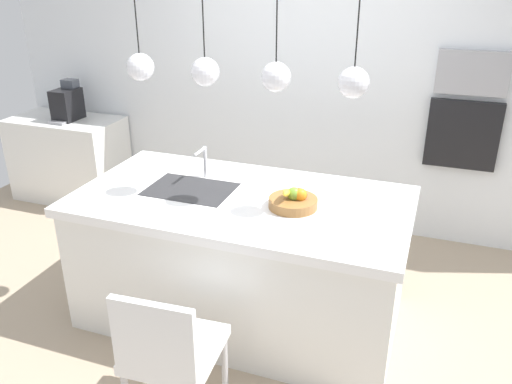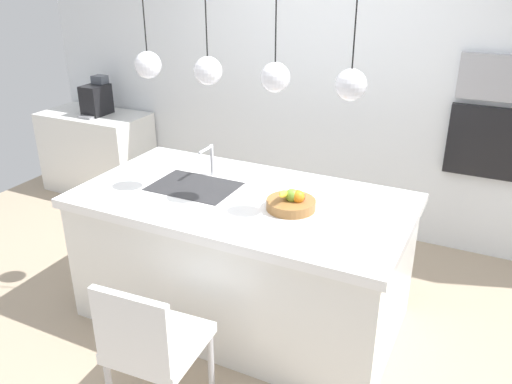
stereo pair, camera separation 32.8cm
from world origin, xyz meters
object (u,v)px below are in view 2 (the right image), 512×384
at_px(fruit_bowl, 292,202).
at_px(microwave, 497,78).
at_px(chair_near, 151,343).
at_px(coffee_machine, 96,99).
at_px(oven, 485,142).

bearing_deg(fruit_bowl, microwave, 59.38).
height_order(fruit_bowl, chair_near, fruit_bowl).
distance_m(fruit_bowl, microwave, 1.95).
distance_m(fruit_bowl, coffee_machine, 2.99).
xyz_separation_m(fruit_bowl, oven, (0.96, 1.61, 0.04)).
relative_size(fruit_bowl, microwave, 0.55).
relative_size(oven, chair_near, 0.64).
bearing_deg(oven, coffee_machine, -175.34).
bearing_deg(microwave, chair_near, -116.55).
distance_m(fruit_bowl, oven, 1.88).
xyz_separation_m(fruit_bowl, chair_near, (-0.35, -0.99, -0.45)).
relative_size(microwave, oven, 0.96).
xyz_separation_m(fruit_bowl, microwave, (0.96, 1.61, 0.54)).
relative_size(coffee_machine, oven, 0.68).
bearing_deg(microwave, fruit_bowl, -120.62).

